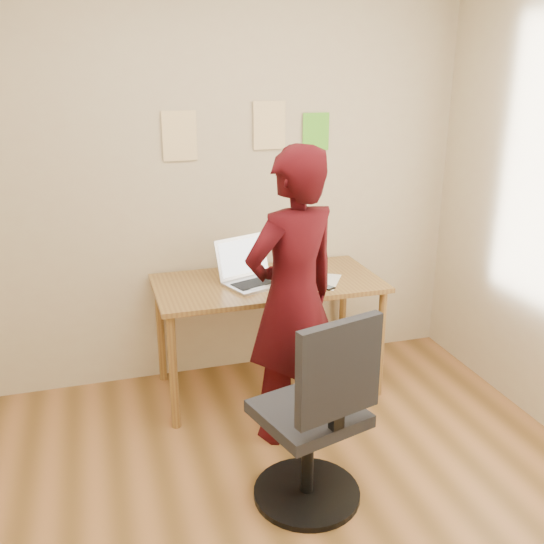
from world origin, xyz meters
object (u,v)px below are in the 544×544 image
object	(u,v)px
office_chair	(317,426)
person	(293,299)
phone	(325,287)
desk	(268,294)
laptop	(252,274)

from	to	relation	value
office_chair	person	xyz separation A→B (m)	(0.09, 0.61, 0.39)
phone	person	size ratio (longest dim) A/B	0.08
office_chair	person	world-z (taller)	person
desk	office_chair	size ratio (longest dim) A/B	1.39
laptop	phone	bearing A→B (deg)	-49.15
desk	phone	size ratio (longest dim) A/B	10.47
laptop	office_chair	bearing A→B (deg)	-110.57
laptop	person	size ratio (longest dim) A/B	0.28
laptop	phone	xyz separation A→B (m)	(0.40, -0.22, -0.05)
laptop	phone	world-z (taller)	laptop
phone	office_chair	size ratio (longest dim) A/B	0.13
desk	person	bearing A→B (deg)	-91.79
desk	office_chair	world-z (taller)	office_chair
laptop	office_chair	world-z (taller)	office_chair
phone	desk	bearing A→B (deg)	116.46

